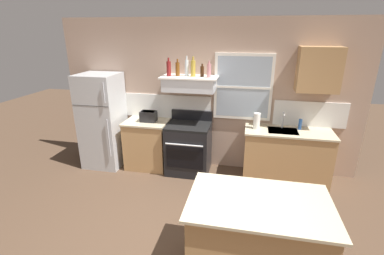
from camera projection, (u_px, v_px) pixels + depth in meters
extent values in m
plane|color=#4C3828|center=(176.00, 243.00, 3.40)|extent=(16.00, 16.00, 0.00)
cube|color=tan|center=(206.00, 96.00, 5.01)|extent=(5.40, 0.06, 2.70)
cube|color=white|center=(146.00, 105.00, 5.27)|extent=(2.50, 0.02, 0.44)
cube|color=white|center=(310.00, 114.00, 4.70)|extent=(1.20, 0.02, 0.44)
cube|color=white|center=(243.00, 87.00, 4.77)|extent=(1.00, 0.04, 1.15)
cube|color=#9EADBC|center=(243.00, 87.00, 4.76)|extent=(0.90, 0.01, 1.05)
cube|color=white|center=(243.00, 87.00, 4.75)|extent=(0.90, 0.02, 0.04)
cube|color=#B7BABC|center=(103.00, 121.00, 5.17)|extent=(0.70, 0.68, 1.75)
cube|color=#333333|center=(90.00, 106.00, 4.73)|extent=(0.69, 0.00, 0.01)
cylinder|color=#A5A8AD|center=(109.00, 138.00, 4.84)|extent=(0.02, 0.02, 0.69)
cylinder|color=#A5A8AD|center=(104.00, 93.00, 4.56)|extent=(0.02, 0.02, 0.35)
cube|color=tan|center=(148.00, 145.00, 5.21)|extent=(0.76, 0.60, 0.88)
cube|color=#C6B793|center=(147.00, 122.00, 5.06)|extent=(0.79, 0.63, 0.03)
cube|color=black|center=(149.00, 116.00, 5.01)|extent=(0.28, 0.20, 0.19)
cube|color=black|center=(148.00, 112.00, 4.98)|extent=(0.24, 0.16, 0.01)
cube|color=black|center=(141.00, 114.00, 5.03)|extent=(0.02, 0.03, 0.02)
cube|color=black|center=(189.00, 149.00, 5.02)|extent=(0.76, 0.64, 0.87)
cube|color=black|center=(189.00, 126.00, 4.87)|extent=(0.76, 0.64, 0.04)
cube|color=black|center=(192.00, 115.00, 5.10)|extent=(0.76, 0.06, 0.18)
cube|color=black|center=(185.00, 158.00, 4.73)|extent=(0.65, 0.01, 0.40)
cylinder|color=silver|center=(184.00, 145.00, 4.61)|extent=(0.65, 0.03, 0.03)
cube|color=silver|center=(190.00, 84.00, 4.72)|extent=(0.88, 0.48, 0.22)
cube|color=#262628|center=(187.00, 91.00, 4.54)|extent=(0.75, 0.02, 0.04)
cube|color=white|center=(190.00, 77.00, 4.68)|extent=(0.96, 0.52, 0.02)
cylinder|color=maroon|center=(169.00, 69.00, 4.65)|extent=(0.07, 0.07, 0.25)
cylinder|color=maroon|center=(168.00, 60.00, 4.60)|extent=(0.03, 0.03, 0.06)
cylinder|color=brown|center=(178.00, 69.00, 4.68)|extent=(0.07, 0.07, 0.23)
cylinder|color=brown|center=(177.00, 61.00, 4.63)|extent=(0.03, 0.03, 0.06)
cylinder|color=silver|center=(187.00, 68.00, 4.68)|extent=(0.06, 0.06, 0.27)
cylinder|color=silver|center=(187.00, 58.00, 4.62)|extent=(0.03, 0.03, 0.07)
cylinder|color=#B29333|center=(193.00, 69.00, 4.61)|extent=(0.08, 0.08, 0.26)
cylinder|color=#B29333|center=(193.00, 58.00, 4.56)|extent=(0.03, 0.03, 0.07)
cylinder|color=#381E0F|center=(202.00, 71.00, 4.62)|extent=(0.06, 0.06, 0.17)
cylinder|color=#381E0F|center=(202.00, 65.00, 4.59)|extent=(0.03, 0.03, 0.04)
cylinder|color=#C67F84|center=(209.00, 71.00, 4.53)|extent=(0.07, 0.07, 0.22)
cylinder|color=#C67F84|center=(209.00, 62.00, 4.48)|extent=(0.03, 0.03, 0.05)
cube|color=tan|center=(286.00, 156.00, 4.73)|extent=(1.40, 0.60, 0.88)
cube|color=#C6B793|center=(289.00, 131.00, 4.58)|extent=(1.43, 0.63, 0.03)
cube|color=#B7BABC|center=(283.00, 131.00, 4.58)|extent=(0.48, 0.36, 0.01)
cylinder|color=silver|center=(283.00, 120.00, 4.66)|extent=(0.03, 0.03, 0.28)
cylinder|color=silver|center=(284.00, 115.00, 4.54)|extent=(0.02, 0.16, 0.02)
cylinder|color=white|center=(257.00, 121.00, 4.63)|extent=(0.11, 0.11, 0.27)
cylinder|color=blue|center=(300.00, 124.00, 4.60)|extent=(0.06, 0.06, 0.18)
cube|color=tan|center=(256.00, 240.00, 2.85)|extent=(1.32, 0.82, 0.88)
cube|color=#C6B793|center=(260.00, 202.00, 2.70)|extent=(1.40, 0.90, 0.03)
cube|color=tan|center=(319.00, 70.00, 4.30)|extent=(0.64, 0.32, 0.70)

